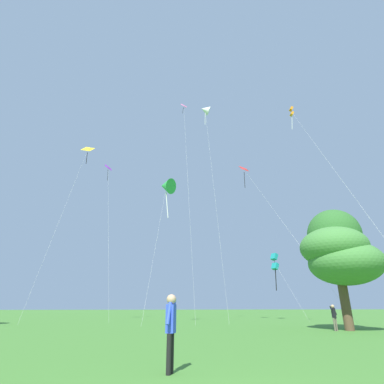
# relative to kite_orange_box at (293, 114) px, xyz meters

# --- Properties ---
(kite_orange_box) EXTENTS (0.46, 11.60, 21.37)m
(kite_orange_box) POSITION_rel_kite_orange_box_xyz_m (0.00, 0.00, 0.00)
(kite_orange_box) COLOR orange
(kite_orange_box) RESTS_ON ground_plane
(kite_teal_box) EXTENTS (1.00, 6.58, 8.25)m
(kite_teal_box) POSITION_rel_kite_orange_box_xyz_m (3.07, 13.97, -13.32)
(kite_teal_box) COLOR teal
(kite_teal_box) RESTS_ON ground_plane
(kite_green_small) EXTENTS (3.40, 6.20, 15.41)m
(kite_green_small) POSITION_rel_kite_orange_box_xyz_m (-12.32, 7.70, -6.01)
(kite_green_small) COLOR green
(kite_green_small) RESTS_ON ground_plane
(kite_white_distant) EXTENTS (1.62, 6.57, 28.60)m
(kite_white_distant) POSITION_rel_kite_orange_box_xyz_m (-6.82, 10.84, 7.38)
(kite_white_distant) COLOR white
(kite_white_distant) RESTS_ON ground_plane
(kite_purple_streamer) EXTENTS (3.08, 7.64, 21.19)m
(kite_purple_streamer) POSITION_rel_kite_orange_box_xyz_m (-19.86, 17.09, -1.35)
(kite_purple_streamer) COLOR purple
(kite_purple_streamer) RESTS_ON ground_plane
(kite_yellow_diamond) EXTENTS (3.63, 6.24, 21.48)m
(kite_yellow_diamond) POSITION_rel_kite_orange_box_xyz_m (-22.43, 12.50, -0.60)
(kite_yellow_diamond) COLOR yellow
(kite_yellow_diamond) RESTS_ON ground_plane
(kite_pink_low) EXTENTS (0.96, 7.53, 28.25)m
(kite_pink_low) POSITION_rel_kite_orange_box_xyz_m (-9.97, 9.60, 3.82)
(kite_pink_low) COLOR pink
(kite_pink_low) RESTS_ON ground_plane
(kite_red_high) EXTENTS (4.53, 11.88, 18.61)m
(kite_red_high) POSITION_rel_kite_orange_box_xyz_m (-2.06, 8.66, -3.52)
(kite_red_high) COLOR red
(kite_red_high) RESTS_ON ground_plane
(person_in_red_shirt) EXTENTS (0.53, 0.22, 1.62)m
(person_in_red_shirt) POSITION_rel_kite_orange_box_xyz_m (-2.07, -4.66, -19.38)
(person_in_red_shirt) COLOR #665B4C
(person_in_red_shirt) RESTS_ON ground_plane
(person_near_tree) EXTENTS (0.33, 0.54, 1.76)m
(person_near_tree) POSITION_rel_kite_orange_box_xyz_m (-14.28, -16.07, -19.29)
(person_near_tree) COLOR black
(person_near_tree) RESTS_ON ground_plane
(tree_left_oak) EXTENTS (5.43, 5.43, 8.50)m
(tree_left_oak) POSITION_rel_kite_orange_box_xyz_m (-0.88, -4.63, -15.04)
(tree_left_oak) COLOR brown
(tree_left_oak) RESTS_ON ground_plane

